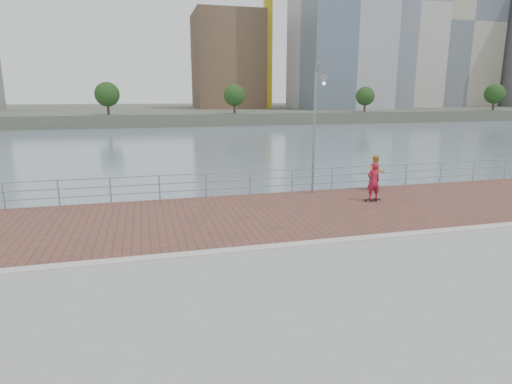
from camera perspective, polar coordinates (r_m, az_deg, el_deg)
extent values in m
plane|color=slate|center=(14.01, 2.15, -15.11)|extent=(400.00, 400.00, 0.00)
cube|color=gray|center=(9.53, 11.68, -23.29)|extent=(40.00, 24.00, 2.00)
cube|color=brown|center=(16.48, -1.41, -3.16)|extent=(40.00, 6.80, 0.02)
cube|color=#B7B5AD|center=(13.17, 2.22, -7.30)|extent=(40.00, 0.40, 0.06)
cube|color=#4C5142|center=(134.46, -13.34, 10.41)|extent=(320.00, 95.00, 2.50)
cylinder|color=#8C9EA8|center=(20.05, -30.60, -0.48)|extent=(0.06, 0.06, 1.10)
cylinder|color=#8C9EA8|center=(19.57, -24.83, -0.15)|extent=(0.06, 0.06, 1.10)
cylinder|color=#8C9EA8|center=(19.30, -18.83, 0.20)|extent=(0.06, 0.06, 1.10)
cylinder|color=#8C9EA8|center=(19.25, -12.74, 0.55)|extent=(0.06, 0.06, 1.10)
cylinder|color=#8C9EA8|center=(19.41, -6.68, 0.89)|extent=(0.06, 0.06, 1.10)
cylinder|color=#8C9EA8|center=(19.79, -0.79, 1.21)|extent=(0.06, 0.06, 1.10)
cylinder|color=#8C9EA8|center=(20.37, 4.82, 1.51)|extent=(0.06, 0.06, 1.10)
cylinder|color=#8C9EA8|center=(21.14, 10.08, 1.77)|extent=(0.06, 0.06, 1.10)
cylinder|color=#8C9EA8|center=(22.06, 14.94, 2.00)|extent=(0.06, 0.06, 1.10)
cylinder|color=#8C9EA8|center=(23.14, 19.37, 2.20)|extent=(0.06, 0.06, 1.10)
cylinder|color=#8C9EA8|center=(24.34, 23.39, 2.37)|extent=(0.06, 0.06, 1.10)
cylinder|color=#8C9EA8|center=(25.65, 27.02, 2.51)|extent=(0.06, 0.06, 1.10)
cylinder|color=#8C9EA8|center=(27.05, 30.29, 2.63)|extent=(0.06, 0.06, 1.10)
cylinder|color=#8C9EA8|center=(19.47, -3.73, 2.64)|extent=(39.00, 0.05, 0.05)
cylinder|color=#8C9EA8|center=(19.54, -3.72, 1.56)|extent=(39.00, 0.05, 0.05)
cylinder|color=#8C9EA8|center=(19.62, -3.70, 0.52)|extent=(39.00, 0.05, 0.05)
cylinder|color=gray|center=(19.88, 7.74, 7.66)|extent=(0.11, 0.11, 5.57)
cylinder|color=gray|center=(19.40, 8.54, 15.74)|extent=(0.07, 0.93, 0.07)
cone|color=#B2B2AD|center=(18.96, 9.09, 15.23)|extent=(0.41, 0.41, 0.32)
cube|color=black|center=(19.27, 15.25, -0.98)|extent=(0.74, 0.19, 0.03)
cylinder|color=beige|center=(19.11, 14.72, -1.20)|extent=(0.06, 0.04, 0.06)
cylinder|color=beige|center=(19.34, 15.95, -1.10)|extent=(0.06, 0.04, 0.06)
cylinder|color=beige|center=(19.22, 14.53, -1.10)|extent=(0.06, 0.04, 0.06)
cylinder|color=beige|center=(19.45, 15.75, -1.01)|extent=(0.06, 0.04, 0.06)
imported|color=#AB1632|center=(19.09, 15.40, 1.43)|extent=(0.59, 0.39, 1.62)
imported|color=gold|center=(21.32, 15.70, 2.46)|extent=(1.01, 0.90, 1.71)
cube|color=gold|center=(122.39, 1.62, 22.86)|extent=(2.00, 2.00, 50.00)
cube|color=brown|center=(124.38, -3.86, 17.00)|extent=(18.00, 18.00, 25.52)
cube|color=#B2ADA3|center=(143.83, 18.76, 22.31)|extent=(20.00, 20.00, 57.77)
cube|color=#ADA38E|center=(162.06, 24.47, 19.51)|extent=(24.00, 22.00, 50.94)
cylinder|color=#473323|center=(89.07, -19.13, 10.87)|extent=(0.50, 0.50, 3.65)
sphere|color=#193814|center=(89.04, -19.24, 12.20)|extent=(4.69, 4.69, 4.69)
cylinder|color=#473323|center=(90.77, -2.89, 11.51)|extent=(0.50, 0.50, 3.44)
sphere|color=#193814|center=(90.74, -2.91, 12.75)|extent=(4.42, 4.42, 4.42)
cylinder|color=#473323|center=(101.28, 14.30, 11.24)|extent=(0.50, 0.50, 3.24)
sphere|color=#193814|center=(101.25, 14.36, 12.28)|extent=(4.17, 4.17, 4.17)
cylinder|color=#473323|center=(122.00, 29.12, 10.37)|extent=(0.50, 0.50, 3.71)
sphere|color=#193814|center=(121.98, 29.23, 11.36)|extent=(4.77, 4.77, 4.77)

